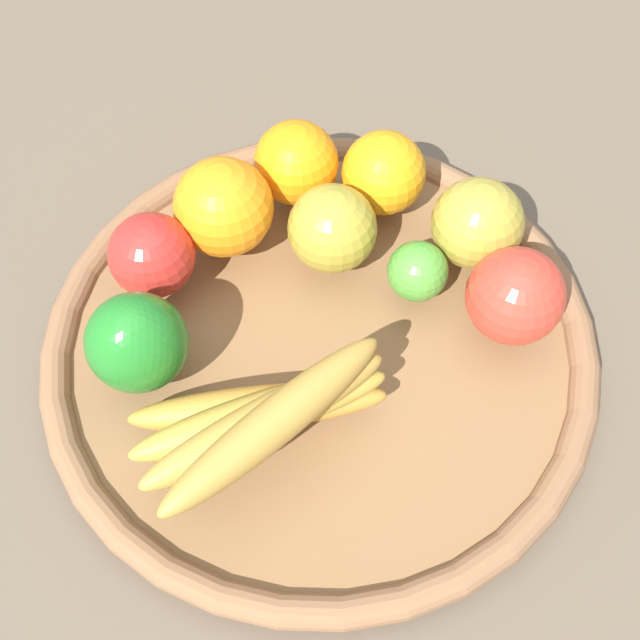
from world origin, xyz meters
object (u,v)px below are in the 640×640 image
orange_0 (384,173)px  orange_2 (224,207)px  apple_3 (477,224)px  orange_1 (296,163)px  banana_bunch (264,416)px  lime_0 (418,271)px  bell_pepper (137,343)px  apple_1 (152,255)px  apple_0 (332,229)px  apple_2 (515,296)px

orange_0 → orange_2: bearing=148.7°
apple_3 → orange_1: bearing=106.4°
orange_1 → apple_3: 0.16m
banana_bunch → lime_0: size_ratio=3.93×
bell_pepper → orange_2: bell_pepper is taller
lime_0 → banana_bunch: bearing=179.8°
orange_1 → apple_3: bearing=-73.6°
orange_2 → apple_1: orange_2 is taller
lime_0 → apple_1: 0.21m
apple_0 → apple_3: size_ratio=0.97×
apple_2 → orange_2: orange_2 is taller
orange_1 → apple_0: size_ratio=1.00×
apple_2 → orange_0: bearing=77.7°
banana_bunch → apple_1: bearing=74.9°
orange_1 → apple_3: apple_3 is taller
lime_0 → orange_2: bearing=112.5°
bell_pepper → orange_2: bearing=-130.9°
apple_0 → apple_2: bearing=-74.5°
orange_2 → lime_0: 0.16m
banana_bunch → orange_0: bearing=18.8°
orange_1 → orange_0: 0.07m
apple_2 → orange_2: 0.24m
bell_pepper → banana_bunch: bearing=131.3°
orange_2 → apple_1: (-0.07, 0.01, -0.01)m
orange_0 → bell_pepper: bearing=173.7°
lime_0 → orange_0: (0.05, 0.08, 0.01)m
banana_bunch → apple_3: 0.23m
banana_bunch → apple_1: banana_bunch is taller
orange_2 → apple_3: orange_2 is taller
orange_0 → apple_1: orange_0 is taller
apple_0 → apple_1: 0.14m
orange_2 → lime_0: orange_2 is taller
orange_1 → orange_2: bearing=173.5°
orange_2 → apple_1: size_ratio=1.19×
orange_1 → banana_bunch: bearing=-143.4°
banana_bunch → bell_pepper: size_ratio=2.25×
apple_2 → orange_2: size_ratio=0.93×
apple_2 → lime_0: 0.08m
bell_pepper → orange_0: bearing=-155.6°
orange_1 → apple_2: (0.01, -0.21, 0.00)m
orange_1 → lime_0: orange_1 is taller
apple_2 → lime_0: apple_2 is taller
apple_3 → banana_bunch: bearing=176.8°
banana_bunch → lime_0: (0.17, -0.00, -0.01)m
apple_3 → orange_0: bearing=93.4°
lime_0 → apple_1: apple_1 is taller
orange_2 → lime_0: bearing=-67.5°
banana_bunch → apple_3: bearing=-3.2°
apple_2 → orange_0: size_ratio=1.06×
orange_1 → bell_pepper: bearing=-170.5°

